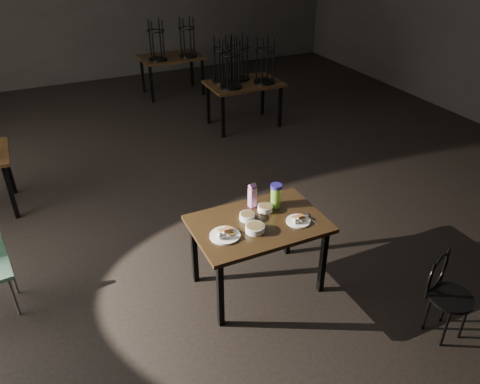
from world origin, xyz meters
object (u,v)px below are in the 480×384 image
main_table (258,229)px  water_bottle (276,195)px  juice_carton (252,196)px  bentwood_chair (445,290)px

main_table → water_bottle: bearing=32.4°
juice_carton → bentwood_chair: (1.09, -1.43, -0.41)m
water_bottle → juice_carton: bearing=153.7°
main_table → bentwood_chair: bearing=-45.3°
water_bottle → bentwood_chair: (0.89, -1.33, -0.41)m
main_table → bentwood_chair: bentwood_chair is taller
water_bottle → bentwood_chair: size_ratio=0.31×
bentwood_chair → water_bottle: bearing=103.6°
juice_carton → bentwood_chair: 1.84m
juice_carton → bentwood_chair: bearing=-52.7°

